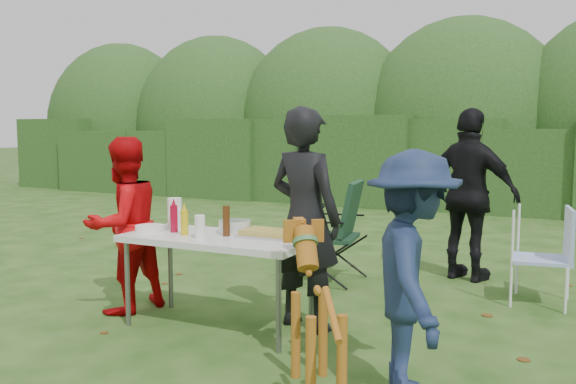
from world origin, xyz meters
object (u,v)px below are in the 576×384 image
at_px(camping_chair, 327,231).
at_px(child, 413,275).
at_px(person_black_puffy, 470,195).
at_px(folding_table, 218,243).
at_px(beer_bottle, 226,221).
at_px(lawn_chair, 541,255).
at_px(person_cook, 305,219).
at_px(dog, 317,315).
at_px(person_red_jacket, 124,225).
at_px(ketchup_bottle, 174,219).
at_px(paper_towel_roll, 175,213).
at_px(mustard_bottle, 184,223).

bearing_deg(camping_chair, child, 114.20).
bearing_deg(person_black_puffy, folding_table, 75.70).
bearing_deg(beer_bottle, camping_chair, 85.04).
bearing_deg(lawn_chair, camping_chair, -5.35).
distance_m(person_cook, dog, 1.29).
height_order(person_red_jacket, child, person_red_jacket).
bearing_deg(ketchup_bottle, camping_chair, 70.19).
relative_size(folding_table, person_black_puffy, 0.84).
height_order(person_cook, person_red_jacket, person_cook).
distance_m(camping_chair, lawn_chair, 2.04).
height_order(folding_table, beer_bottle, beer_bottle).
xyz_separation_m(person_black_puffy, lawn_chair, (0.74, -0.61, -0.45)).
distance_m(child, lawn_chair, 2.50).
bearing_deg(person_cook, person_black_puffy, -99.67).
height_order(camping_chair, paper_towel_roll, camping_chair).
height_order(person_red_jacket, ketchup_bottle, person_red_jacket).
bearing_deg(person_black_puffy, lawn_chair, 157.73).
xyz_separation_m(child, paper_towel_roll, (-2.21, 0.69, 0.14)).
bearing_deg(child, dog, 87.93).
bearing_deg(mustard_bottle, person_red_jacket, 171.25).
height_order(lawn_chair, ketchup_bottle, ketchup_bottle).
distance_m(camping_chair, ketchup_bottle, 1.88).
distance_m(folding_table, person_black_puffy, 2.90).
bearing_deg(beer_bottle, person_red_jacket, -179.90).
xyz_separation_m(lawn_chair, paper_towel_roll, (-2.75, -1.73, 0.42)).
bearing_deg(person_red_jacket, mustard_bottle, 93.30).
distance_m(child, ketchup_bottle, 2.19).
relative_size(child, beer_bottle, 6.10).
xyz_separation_m(person_black_puffy, paper_towel_roll, (-2.01, -2.34, -0.03)).
relative_size(folding_table, ketchup_bottle, 6.82).
height_order(child, paper_towel_roll, child).
bearing_deg(lawn_chair, person_black_puffy, -48.23).
distance_m(person_red_jacket, ketchup_bottle, 0.57).
xyz_separation_m(folding_table, person_red_jacket, (-0.97, 0.02, 0.07)).
distance_m(folding_table, child, 1.79).
bearing_deg(person_black_puffy, beer_bottle, 76.51).
bearing_deg(lawn_chair, dog, 59.11).
xyz_separation_m(dog, lawn_chair, (1.05, 2.63, -0.03)).
xyz_separation_m(person_cook, ketchup_bottle, (-1.02, -0.32, -0.03)).
xyz_separation_m(ketchup_bottle, paper_towel_roll, (-0.09, 0.14, 0.02)).
bearing_deg(paper_towel_roll, mustard_bottle, -40.27).
distance_m(person_cook, paper_towel_roll, 1.13).
bearing_deg(person_red_jacket, paper_towel_roll, 114.95).
distance_m(person_black_puffy, lawn_chair, 1.06).
relative_size(person_black_puffy, mustard_bottle, 8.96).
xyz_separation_m(dog, ketchup_bottle, (-1.60, 0.76, 0.37)).
distance_m(person_black_puffy, ketchup_bottle, 3.13).
height_order(person_cook, camping_chair, person_cook).
height_order(camping_chair, mustard_bottle, camping_chair).
height_order(folding_table, person_black_puffy, person_black_puffy).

